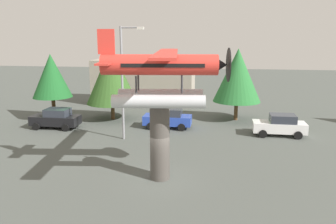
{
  "coord_description": "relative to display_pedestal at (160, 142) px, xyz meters",
  "views": [
    {
      "loc": [
        3.22,
        -17.9,
        7.89
      ],
      "look_at": [
        0.0,
        3.0,
        3.22
      ],
      "focal_mm": 36.43,
      "sensor_mm": 36.0,
      "label": 1
    }
  ],
  "objects": [
    {
      "name": "car_mid_blue",
      "position": [
        -1.22,
        11.01,
        -1.27
      ],
      "size": [
        4.2,
        2.02,
        1.76
      ],
      "rotation": [
        0.0,
        0.0,
        3.14
      ],
      "color": "#2847B7",
      "rests_on": "ground"
    },
    {
      "name": "tree_east",
      "position": [
        -7.07,
        13.43,
        2.18
      ],
      "size": [
        4.9,
        4.9,
        7.06
      ],
      "color": "brown",
      "rests_on": "ground"
    },
    {
      "name": "floatplane_monument",
      "position": [
        0.13,
        0.02,
        3.82
      ],
      "size": [
        7.05,
        10.46,
        4.0
      ],
      "rotation": [
        0.0,
        0.0,
        0.12
      ],
      "color": "silver",
      "rests_on": "display_pedestal"
    },
    {
      "name": "display_pedestal",
      "position": [
        0.0,
        0.0,
        0.0
      ],
      "size": [
        1.1,
        1.1,
        4.3
      ],
      "primitive_type": "cylinder",
      "color": "#4C4742",
      "rests_on": "ground"
    },
    {
      "name": "streetlight_primary",
      "position": [
        -4.0,
        7.15,
        2.83
      ],
      "size": [
        1.84,
        0.28,
        8.67
      ],
      "color": "gray",
      "rests_on": "ground"
    },
    {
      "name": "car_far_white",
      "position": [
        8.15,
        10.02,
        -1.27
      ],
      "size": [
        4.2,
        2.02,
        1.76
      ],
      "rotation": [
        0.0,
        0.0,
        3.14
      ],
      "color": "white",
      "rests_on": "ground"
    },
    {
      "name": "car_near_black",
      "position": [
        -10.99,
        9.42,
        -1.27
      ],
      "size": [
        4.2,
        2.02,
        1.76
      ],
      "rotation": [
        0.0,
        0.0,
        3.14
      ],
      "color": "black",
      "rests_on": "ground"
    },
    {
      "name": "tree_west",
      "position": [
        -12.72,
        12.48,
        2.11
      ],
      "size": [
        3.72,
        3.72,
        6.34
      ],
      "color": "brown",
      "rests_on": "ground"
    },
    {
      "name": "storefront_building",
      "position": [
        -5.8,
        22.0,
        0.47
      ],
      "size": [
        11.79,
        5.09,
        5.25
      ],
      "primitive_type": "cube",
      "color": "#9E9384",
      "rests_on": "ground"
    },
    {
      "name": "tree_center_back",
      "position": [
        4.82,
        14.94,
        2.19
      ],
      "size": [
        4.52,
        4.52,
        6.86
      ],
      "color": "brown",
      "rests_on": "ground"
    },
    {
      "name": "ground_plane",
      "position": [
        0.0,
        0.0,
        -2.15
      ],
      "size": [
        140.0,
        140.0,
        0.0
      ],
      "primitive_type": "plane",
      "color": "#4C514C"
    }
  ]
}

